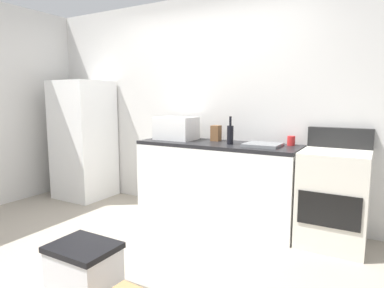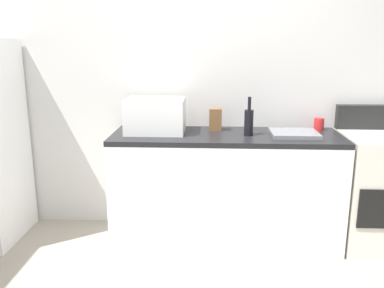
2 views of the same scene
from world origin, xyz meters
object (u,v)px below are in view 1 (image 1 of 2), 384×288
at_px(microwave, 176,128).
at_px(knife_block, 216,133).
at_px(stove_oven, 333,196).
at_px(storage_bin, 84,270).
at_px(refrigerator, 84,140).
at_px(coffee_mug, 291,141).
at_px(wine_bottle, 230,134).

height_order(microwave, knife_block, microwave).
xyz_separation_m(stove_oven, storage_bin, (-1.40, -1.79, -0.27)).
bearing_deg(microwave, knife_block, 12.60).
height_order(microwave, storage_bin, microwave).
height_order(refrigerator, knife_block, refrigerator).
height_order(coffee_mug, knife_block, knife_block).
bearing_deg(stove_oven, refrigerator, -179.03).
bearing_deg(coffee_mug, microwave, -173.44).
relative_size(refrigerator, wine_bottle, 5.42).
bearing_deg(wine_bottle, stove_oven, 2.30).
distance_m(wine_bottle, coffee_mug, 0.64).
bearing_deg(refrigerator, microwave, 3.31).
height_order(refrigerator, stove_oven, refrigerator).
relative_size(stove_oven, microwave, 2.39).
height_order(coffee_mug, storage_bin, coffee_mug).
distance_m(knife_block, storage_bin, 2.09).
distance_m(refrigerator, coffee_mug, 2.83).
distance_m(wine_bottle, storage_bin, 1.96).
xyz_separation_m(stove_oven, microwave, (-1.78, 0.03, 0.57)).
bearing_deg(storage_bin, microwave, 102.00).
relative_size(refrigerator, microwave, 3.54).
xyz_separation_m(stove_oven, coffee_mug, (-0.46, 0.18, 0.48)).
relative_size(stove_oven, storage_bin, 2.39).
relative_size(microwave, wine_bottle, 1.53).
height_order(microwave, wine_bottle, wine_bottle).
bearing_deg(coffee_mug, wine_bottle, -159.18).
distance_m(refrigerator, stove_oven, 3.29).
xyz_separation_m(wine_bottle, storage_bin, (-0.34, -1.75, -0.82)).
distance_m(stove_oven, microwave, 1.87).
bearing_deg(refrigerator, coffee_mug, 4.85).
xyz_separation_m(refrigerator, stove_oven, (3.27, 0.06, -0.35)).
height_order(refrigerator, microwave, refrigerator).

